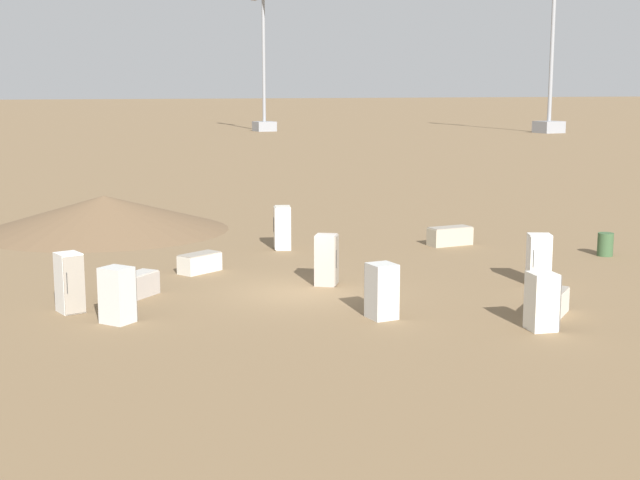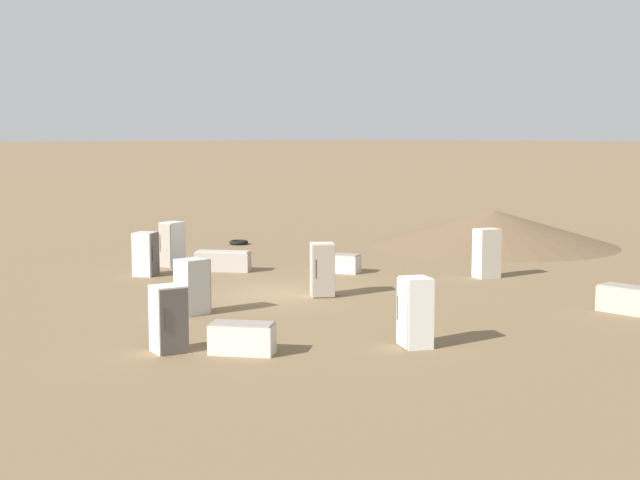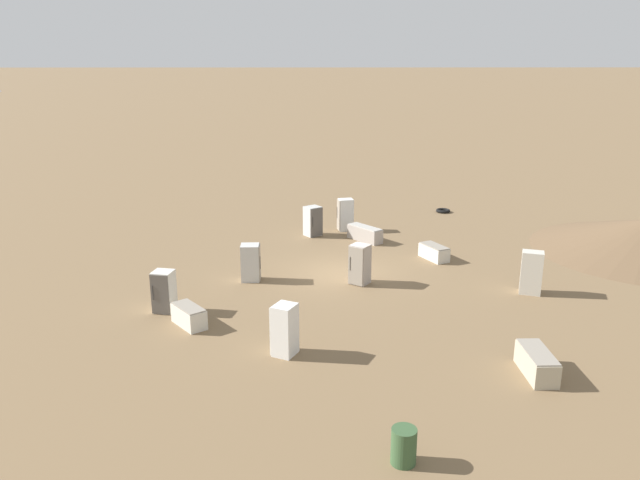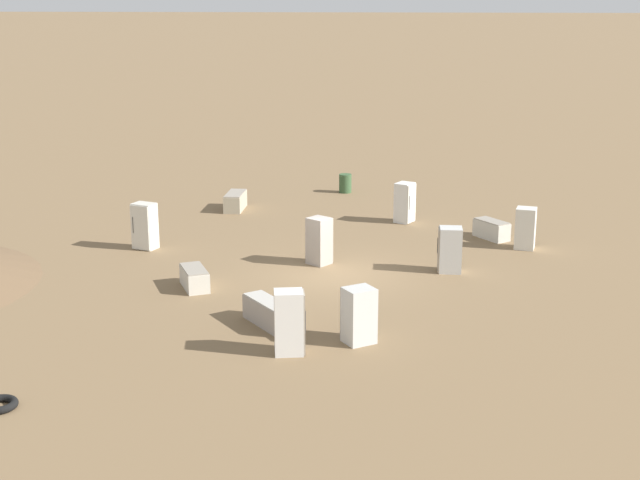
# 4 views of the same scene
# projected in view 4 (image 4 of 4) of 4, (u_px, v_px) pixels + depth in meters

# --- Properties ---
(ground_plane) EXTENTS (1000.00, 1000.00, 0.00)m
(ground_plane) POSITION_uv_depth(u_px,v_px,m) (334.00, 275.00, 28.94)
(ground_plane) COLOR brown
(discarded_fridge_0) EXTENTS (0.73, 1.75, 0.73)m
(discarded_fridge_0) POSITION_uv_depth(u_px,v_px,m) (235.00, 201.00, 37.72)
(discarded_fridge_0) COLOR #B2A88E
(discarded_fridge_0) RESTS_ON ground_plane
(discarded_fridge_1) EXTENTS (0.93, 0.93, 1.60)m
(discarded_fridge_1) POSITION_uv_depth(u_px,v_px,m) (319.00, 241.00, 29.95)
(discarded_fridge_1) COLOR #A89E93
(discarded_fridge_1) RESTS_ON ground_plane
(discarded_fridge_2) EXTENTS (1.37, 1.50, 0.69)m
(discarded_fridge_2) POSITION_uv_depth(u_px,v_px,m) (492.00, 229.00, 33.20)
(discarded_fridge_2) COLOR beige
(discarded_fridge_2) RESTS_ON ground_plane
(discarded_fridge_3) EXTENTS (0.81, 0.82, 1.49)m
(discarded_fridge_3) POSITION_uv_depth(u_px,v_px,m) (525.00, 228.00, 31.79)
(discarded_fridge_3) COLOR silver
(discarded_fridge_3) RESTS_ON ground_plane
(discarded_fridge_4) EXTENTS (0.86, 0.73, 1.66)m
(discarded_fridge_4) POSITION_uv_depth(u_px,v_px,m) (289.00, 322.00, 22.36)
(discarded_fridge_4) COLOR white
(discarded_fridge_4) RESTS_ON ground_plane
(discarded_fridge_5) EXTENTS (0.79, 0.69, 1.49)m
(discarded_fridge_5) POSITION_uv_depth(u_px,v_px,m) (450.00, 250.00, 29.08)
(discarded_fridge_5) COLOR silver
(discarded_fridge_5) RESTS_ON ground_plane
(discarded_fridge_6) EXTENTS (1.24, 1.61, 0.65)m
(discarded_fridge_6) POSITION_uv_depth(u_px,v_px,m) (194.00, 278.00, 27.55)
(discarded_fridge_6) COLOR beige
(discarded_fridge_6) RESTS_ON ground_plane
(discarded_fridge_7) EXTENTS (1.00, 0.99, 1.49)m
(discarded_fridge_7) POSITION_uv_depth(u_px,v_px,m) (359.00, 315.00, 23.11)
(discarded_fridge_7) COLOR silver
(discarded_fridge_7) RESTS_ON ground_plane
(discarded_fridge_8) EXTENTS (0.92, 0.83, 1.66)m
(discarded_fridge_8) POSITION_uv_depth(u_px,v_px,m) (145.00, 226.00, 31.75)
(discarded_fridge_8) COLOR beige
(discarded_fridge_8) RESTS_ON ground_plane
(discarded_fridge_9) EXTENTS (1.69, 1.88, 0.72)m
(discarded_fridge_9) POSITION_uv_depth(u_px,v_px,m) (269.00, 313.00, 24.40)
(discarded_fridge_9) COLOR #A89E93
(discarded_fridge_9) RESTS_ON ground_plane
(discarded_fridge_10) EXTENTS (0.88, 0.90, 1.60)m
(discarded_fridge_10) POSITION_uv_depth(u_px,v_px,m) (405.00, 203.00, 35.49)
(discarded_fridge_10) COLOR white
(discarded_fridge_10) RESTS_ON ground_plane
(rusty_barrel) EXTENTS (0.57, 0.57, 0.85)m
(rusty_barrel) POSITION_uv_depth(u_px,v_px,m) (345.00, 183.00, 41.00)
(rusty_barrel) COLOR #385633
(rusty_barrel) RESTS_ON ground_plane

